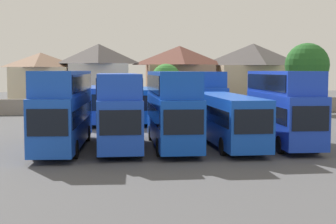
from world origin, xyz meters
name	(u,v)px	position (x,y,z in m)	size (l,w,h in m)	color
ground	(151,120)	(0.00, 18.00, 0.00)	(140.00, 140.00, 0.00)	#4C4C4F
depot_boundary_wall	(145,106)	(0.00, 25.90, 0.90)	(56.00, 0.50, 1.80)	gray
bus_1	(64,105)	(-7.09, 0.11, 2.84)	(3.12, 11.90, 5.04)	blue
bus_2	(118,107)	(-3.66, -0.23, 2.74)	(2.75, 10.23, 4.86)	blue
bus_3	(172,105)	(-0.10, -0.01, 2.82)	(2.73, 11.19, 5.01)	blue
bus_4	(227,117)	(3.67, 0.13, 1.95)	(2.72, 11.94, 3.41)	blue
bus_5	(283,104)	(7.41, -0.10, 2.83)	(2.92, 10.52, 5.03)	blue
bus_6	(98,102)	(-5.31, 15.77, 2.00)	(2.98, 10.49, 3.52)	blue
bus_7	(138,103)	(-1.44, 16.06, 1.91)	(3.25, 10.31, 3.35)	blue
bus_8	(165,94)	(1.34, 16.33, 2.72)	(3.36, 11.53, 4.82)	blue
bus_9	(200,94)	(4.72, 15.81, 2.80)	(3.20, 11.07, 4.97)	blue
house_terrace_left	(41,80)	(-13.05, 34.27, 3.78)	(7.45, 8.35, 7.41)	beige
house_terrace_centre	(99,76)	(-5.50, 33.02, 4.35)	(7.83, 6.35, 8.53)	silver
house_terrace_right	(179,77)	(5.13, 33.13, 4.25)	(8.98, 6.85, 8.33)	#9E7A60
house_terrace_far_right	(253,75)	(15.41, 33.78, 4.46)	(10.53, 8.28, 8.73)	#C6B293
tree_behind_wall	(307,65)	(18.99, 23.90, 5.70)	(5.19, 5.19, 8.31)	brown
tree_right_of_lot	(166,79)	(2.80, 28.40, 4.05)	(3.64, 3.64, 5.90)	brown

